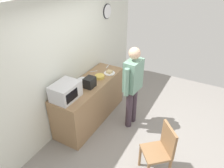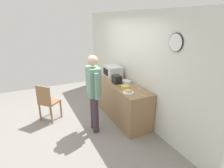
{
  "view_description": "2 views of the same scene",
  "coord_description": "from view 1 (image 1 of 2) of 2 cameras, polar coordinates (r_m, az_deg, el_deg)",
  "views": [
    {
      "loc": [
        -2.74,
        -0.91,
        3.04
      ],
      "look_at": [
        0.25,
        0.72,
        1.0
      ],
      "focal_mm": 33.28,
      "sensor_mm": 36.0,
      "label": 1
    },
    {
      "loc": [
        4.05,
        -0.89,
        2.43
      ],
      "look_at": [
        0.39,
        0.86,
        1.01
      ],
      "focal_mm": 30.37,
      "sensor_mm": 36.0,
      "label": 2
    }
  ],
  "objects": [
    {
      "name": "ground_plane",
      "position": [
        4.2,
        7.28,
        -15.86
      ],
      "size": [
        6.0,
        6.0,
        0.0
      ],
      "primitive_type": "plane",
      "color": "gray"
    },
    {
      "name": "back_wall",
      "position": [
        4.11,
        -12.58,
        5.12
      ],
      "size": [
        5.4,
        0.13,
        2.6
      ],
      "color": "silver",
      "rests_on": "ground_plane"
    },
    {
      "name": "kitchen_counter",
      "position": [
        4.47,
        -5.88,
        -4.64
      ],
      "size": [
        1.86,
        0.62,
        0.9
      ],
      "primitive_type": "cube",
      "color": "#93704C",
      "rests_on": "ground_plane"
    },
    {
      "name": "microwave",
      "position": [
        3.75,
        -12.65,
        -1.97
      ],
      "size": [
        0.5,
        0.39,
        0.3
      ],
      "color": "silver",
      "rests_on": "kitchen_counter"
    },
    {
      "name": "sandwich_plate",
      "position": [
        4.55,
        -0.72,
        3.19
      ],
      "size": [
        0.25,
        0.25,
        0.07
      ],
      "color": "white",
      "rests_on": "kitchen_counter"
    },
    {
      "name": "salad_bowl",
      "position": [
        4.26,
        -8.05,
        0.94
      ],
      "size": [
        0.22,
        0.22,
        0.06
      ],
      "primitive_type": "cylinder",
      "color": "white",
      "rests_on": "kitchen_counter"
    },
    {
      "name": "cereal_bowl",
      "position": [
        4.37,
        -3.39,
        2.04
      ],
      "size": [
        0.2,
        0.2,
        0.06
      ],
      "primitive_type": "cylinder",
      "color": "gold",
      "rests_on": "kitchen_counter"
    },
    {
      "name": "toaster",
      "position": [
        4.04,
        -6.15,
        0.44
      ],
      "size": [
        0.22,
        0.18,
        0.2
      ],
      "primitive_type": "cube",
      "color": "black",
      "rests_on": "kitchen_counter"
    },
    {
      "name": "fork_utensil",
      "position": [
        4.65,
        -5.03,
        3.49
      ],
      "size": [
        0.14,
        0.13,
        0.01
      ],
      "primitive_type": "cube",
      "rotation": [
        0.0,
        0.0,
        2.39
      ],
      "color": "silver",
      "rests_on": "kitchen_counter"
    },
    {
      "name": "spoon_utensil",
      "position": [
        4.86,
        -1.24,
        4.83
      ],
      "size": [
        0.17,
        0.05,
        0.01
      ],
      "primitive_type": "cube",
      "rotation": [
        0.0,
        0.0,
        0.17
      ],
      "color": "silver",
      "rests_on": "kitchen_counter"
    },
    {
      "name": "person_standing",
      "position": [
        4.02,
        5.74,
        0.38
      ],
      "size": [
        0.59,
        0.27,
        1.73
      ],
      "color": "#3C2E38",
      "rests_on": "ground_plane"
    },
    {
      "name": "wooden_chair",
      "position": [
        3.45,
        13.22,
        -17.01
      ],
      "size": [
        0.56,
        0.56,
        0.94
      ],
      "color": "olive",
      "rests_on": "ground_plane"
    }
  ]
}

